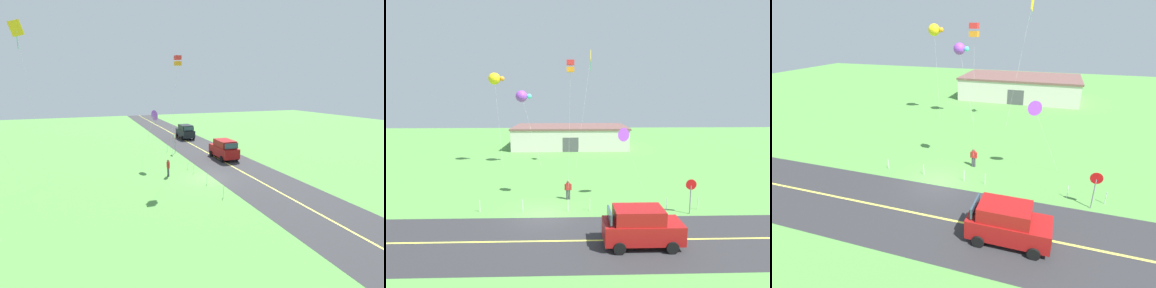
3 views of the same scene
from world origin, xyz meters
The scene contains 16 objects.
ground_plane centered at (0.00, 0.00, -0.05)m, with size 120.00×120.00×0.10m, color #549342.
asphalt_road centered at (0.00, -4.00, 0.00)m, with size 120.00×7.00×0.00m, color #2D2D30.
road_centre_stripe centered at (0.00, -4.00, 0.01)m, with size 120.00×0.16×0.00m, color #E5E04C.
car_suv_foreground centered at (5.99, -4.67, 1.15)m, with size 4.40×2.12×2.24m.
car_parked_east_far centered at (19.96, -4.68, 1.15)m, with size 4.40×2.12×2.24m.
stop_sign centered at (10.62, -0.10, 1.80)m, with size 0.76×0.08×2.56m.
person_adult_near centered at (1.86, 3.24, 0.86)m, with size 0.58×0.22×1.60m.
kite_red_low centered at (2.08, 2.14, 10.53)m, with size 0.56×1.39×11.00m.
kite_blue_mid centered at (4.43, 14.85, 12.57)m, with size 1.84×2.02×13.57m.
kite_pink_drift centered at (6.33, 3.48, 5.30)m, with size 2.77×1.41×5.87m.
fence_post_0 centered at (-4.60, 0.70, 0.45)m, with size 0.05×0.05×0.90m, color silver.
fence_post_1 centered at (-1.47, 0.70, 0.45)m, with size 0.05×0.05×0.90m, color silver.
fence_post_2 centered at (1.85, 0.70, 0.45)m, with size 0.05×0.05×0.90m, color silver.
fence_post_3 centered at (3.46, 0.70, 0.45)m, with size 0.05×0.05×0.90m, color silver.
fence_post_4 centered at (9.19, 0.70, 0.45)m, with size 0.05×0.05×0.90m, color silver.
fence_post_5 centered at (11.54, 0.70, 0.45)m, with size 0.05×0.05×0.90m, color silver.
Camera 1 is at (-22.59, 9.91, 8.28)m, focal length 26.14 mm.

